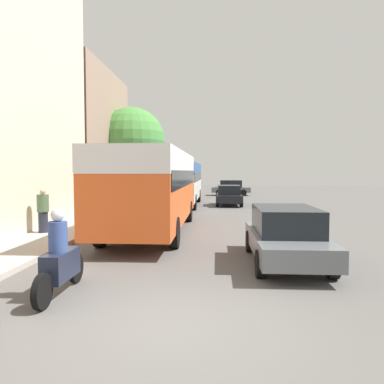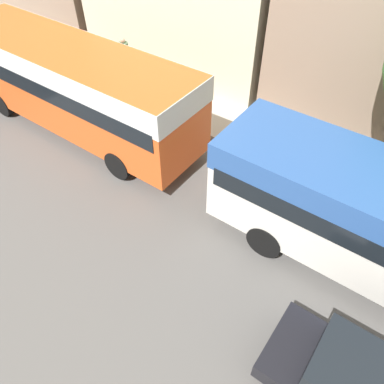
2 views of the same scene
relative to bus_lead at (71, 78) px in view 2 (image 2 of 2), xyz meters
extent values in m
cube|color=#B2ADA3|center=(-3.37, -9.02, -1.98)|extent=(2.20, 120.00, 0.15)
cube|color=#EA5B23|center=(0.00, 0.00, -0.22)|extent=(2.59, 10.12, 2.68)
cube|color=white|center=(0.00, 0.00, 0.72)|extent=(2.62, 10.17, 0.80)
cube|color=black|center=(0.00, 0.00, 0.12)|extent=(2.64, 9.72, 0.59)
cylinder|color=black|center=(-1.19, 3.14, -1.56)|extent=(0.28, 1.00, 1.00)
cylinder|color=black|center=(1.19, 3.14, -1.56)|extent=(0.28, 1.00, 1.00)
cylinder|color=black|center=(-1.19, -3.14, -1.56)|extent=(0.28, 1.00, 1.00)
cylinder|color=black|center=(1.19, -3.14, -1.56)|extent=(0.28, 1.00, 1.00)
cylinder|color=black|center=(-1.17, 8.46, -1.56)|extent=(0.28, 1.00, 1.00)
cylinder|color=black|center=(1.13, 8.46, -1.56)|extent=(0.28, 1.00, 1.00)
cube|color=black|center=(3.41, 11.74, -0.94)|extent=(1.54, 2.11, 0.65)
cylinder|color=black|center=(2.60, 10.56, -1.74)|extent=(0.22, 0.64, 0.64)
cylinder|color=#232838|center=(-3.94, -1.32, -1.52)|extent=(0.35, 0.35, 0.78)
cylinder|color=#4C6B4C|center=(-3.94, -1.32, -0.81)|extent=(0.43, 0.43, 0.65)
sphere|color=tan|center=(-3.94, -1.32, -0.38)|extent=(0.21, 0.21, 0.21)
camera|label=1|loc=(2.51, -14.80, 0.39)|focal=35.00mm
camera|label=2|loc=(7.22, 10.46, 6.48)|focal=35.00mm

